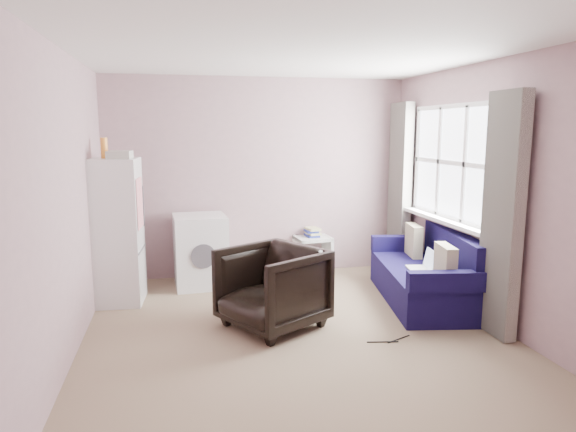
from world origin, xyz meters
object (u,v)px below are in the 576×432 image
fridge (115,231)px  sofa (428,275)px  washing_machine (200,249)px  side_table (312,252)px  armchair (272,284)px

fridge → sofa: size_ratio=0.95×
washing_machine → fridge: bearing=-158.8°
washing_machine → sofa: 2.63m
fridge → side_table: bearing=20.6°
sofa → armchair: bearing=-158.4°
fridge → side_table: size_ratio=2.96×
armchair → side_table: 1.93m
washing_machine → sofa: (2.39, -1.09, -0.16)m
fridge → washing_machine: (0.91, 0.42, -0.34)m
armchair → washing_machine: 1.59m
side_table → armchair: bearing=-116.1°
armchair → fridge: 1.87m
washing_machine → side_table: washing_machine is taller
washing_machine → side_table: 1.48m
fridge → sofa: bearing=-7.1°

